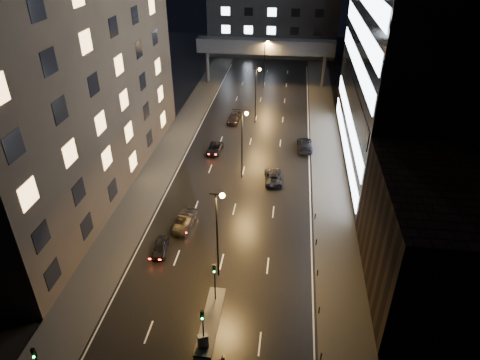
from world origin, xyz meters
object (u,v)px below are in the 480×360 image
(car_away_a, at_px, (160,247))
(utility_cabinet, at_px, (203,341))
(car_toward_b, at_px, (305,145))
(car_away_b, at_px, (185,221))
(car_toward_a, at_px, (273,176))
(car_away_d, at_px, (234,118))
(car_away_c, at_px, (215,149))

(car_away_a, height_order, utility_cabinet, utility_cabinet)
(car_toward_b, bearing_deg, utility_cabinet, 74.76)
(car_away_b, height_order, utility_cabinet, car_away_b)
(car_away_b, relative_size, car_toward_a, 0.96)
(car_away_a, xyz_separation_m, car_toward_a, (11.51, 16.92, 0.07))
(car_away_d, distance_m, car_toward_a, 21.88)
(car_away_d, bearing_deg, car_away_a, -92.15)
(car_away_a, distance_m, car_away_c, 24.63)
(car_away_c, distance_m, car_toward_a, 12.42)
(car_away_a, distance_m, utility_cabinet, 13.77)
(car_away_c, height_order, utility_cabinet, utility_cabinet)
(car_away_c, bearing_deg, car_away_a, -91.48)
(car_toward_a, bearing_deg, car_away_a, 49.17)
(car_away_b, bearing_deg, car_toward_a, 58.16)
(car_away_d, xyz_separation_m, car_toward_b, (12.85, -9.67, 0.08))
(car_away_b, relative_size, car_toward_b, 0.86)
(car_away_b, height_order, car_away_d, car_away_b)
(car_away_a, height_order, car_away_d, car_away_d)
(car_toward_b, xyz_separation_m, utility_cabinet, (-8.78, -39.20, 0.01))
(car_toward_a, height_order, utility_cabinet, utility_cabinet)
(car_away_c, bearing_deg, car_away_d, 86.19)
(car_away_c, relative_size, car_toward_a, 0.91)
(car_away_c, relative_size, car_away_d, 0.90)
(car_away_a, xyz_separation_m, car_away_b, (1.68, 4.87, 0.17))
(car_away_d, height_order, car_toward_a, car_away_d)
(car_away_a, relative_size, car_toward_a, 0.73)
(car_away_c, height_order, car_away_d, car_away_d)
(car_toward_a, bearing_deg, car_away_b, 44.17)
(car_toward_a, height_order, car_toward_b, car_toward_b)
(car_away_a, distance_m, car_away_d, 37.26)
(car_away_b, height_order, car_away_c, car_away_b)
(car_away_a, bearing_deg, car_away_b, 64.68)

